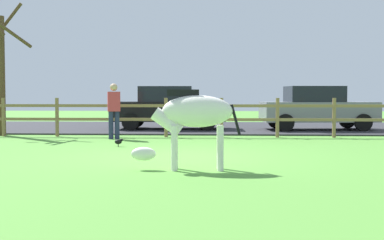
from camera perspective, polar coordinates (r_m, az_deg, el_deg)
ground_plane at (r=11.43m, az=-1.75°, el=-3.88°), size 60.00×60.00×0.00m
parking_asphalt at (r=20.68m, az=0.39°, el=-0.81°), size 28.00×7.40×0.05m
paddock_fence at (r=16.41m, az=-2.81°, el=0.56°), size 20.67×0.11×1.21m
bare_tree at (r=18.08m, az=-19.90°, el=5.17°), size 1.72×1.58×4.32m
zebra at (r=9.28m, az=0.05°, el=0.30°), size 1.94×0.53×1.41m
crow_on_grass at (r=13.55m, az=-7.88°, el=-2.32°), size 0.22×0.10×0.20m
parked_car_black at (r=19.45m, az=-2.48°, el=1.37°), size 4.06×1.99×1.56m
parked_car_grey at (r=19.50m, az=13.27°, el=1.30°), size 4.13×2.16×1.56m
visitor_near_fence at (r=15.78m, az=-8.39°, el=1.24°), size 0.41×0.31×1.64m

